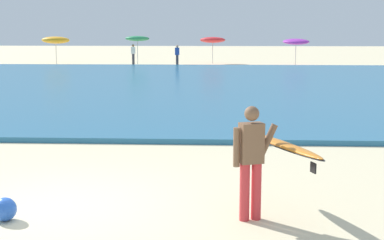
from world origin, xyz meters
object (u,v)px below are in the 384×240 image
object	(u,v)px
beach_umbrella_1	(137,39)
beachgoer_near_row_left	(133,54)
surfer_with_board	(265,152)
beach_umbrella_3	(296,42)
beach_umbrella_2	(213,40)
beachgoer_near_row_mid	(177,55)
beach_ball	(5,209)
beach_umbrella_0	(56,40)

from	to	relation	value
beach_umbrella_1	beachgoer_near_row_left	world-z (taller)	beach_umbrella_1
surfer_with_board	beach_umbrella_3	xyz separation A→B (m)	(5.22, 35.55, 0.77)
beach_umbrella_3	beach_umbrella_2	bearing A→B (deg)	169.70
beach_umbrella_1	beach_umbrella_2	size ratio (longest dim) A/B	1.04
beachgoer_near_row_left	beachgoer_near_row_mid	xyz separation A→B (m)	(3.58, -1.59, 0.00)
surfer_with_board	beach_umbrella_1	bearing A→B (deg)	101.38
surfer_with_board	beach_ball	bearing A→B (deg)	-175.59
beach_umbrella_1	beach_umbrella_2	distance (m)	6.02
beach_umbrella_3	beach_ball	bearing A→B (deg)	-104.24
beach_umbrella_2	beachgoer_near_row_left	bearing A→B (deg)	-167.11
beach_umbrella_2	beach_umbrella_3	xyz separation A→B (m)	(6.47, -1.18, -0.10)
beach_ball	surfer_with_board	bearing A→B (deg)	4.41
beach_umbrella_2	surfer_with_board	bearing A→B (deg)	-88.05
beach_umbrella_1	beach_umbrella_2	bearing A→B (deg)	12.29
beachgoer_near_row_left	beach_ball	bearing A→B (deg)	-84.26
beach_umbrella_1	beach_ball	bearing A→B (deg)	-84.79
beachgoer_near_row_left	beach_ball	size ratio (longest dim) A/B	4.44
beach_umbrella_1	beachgoer_near_row_left	xyz separation A→B (m)	(-0.32, -0.14, -1.17)
beach_umbrella_2	beach_umbrella_0	bearing A→B (deg)	-174.64
beach_umbrella_3	beachgoer_near_row_mid	size ratio (longest dim) A/B	1.31
beachgoer_near_row_left	beachgoer_near_row_mid	size ratio (longest dim) A/B	1.00
beach_umbrella_1	beach_umbrella_2	world-z (taller)	beach_umbrella_1
surfer_with_board	beachgoer_near_row_left	bearing A→B (deg)	101.93
beach_umbrella_0	beach_umbrella_3	distance (m)	18.88
beach_umbrella_0	beachgoer_near_row_mid	bearing A→B (deg)	-10.70
surfer_with_board	beachgoer_near_row_mid	size ratio (longest dim) A/B	1.60
beachgoer_near_row_left	beachgoer_near_row_mid	distance (m)	3.92
beach_umbrella_1	beachgoer_near_row_mid	world-z (taller)	beach_umbrella_1
beachgoer_near_row_left	beach_umbrella_3	bearing A→B (deg)	1.11
beach_umbrella_1	beach_ball	xyz separation A→B (m)	(3.26, -35.74, -1.84)
beach_ball	beach_umbrella_1	bearing A→B (deg)	95.21
surfer_with_board	beachgoer_near_row_mid	xyz separation A→B (m)	(-3.88, 33.72, -0.18)
beach_umbrella_0	beach_umbrella_3	bearing A→B (deg)	-0.04
beach_umbrella_0	beachgoer_near_row_left	bearing A→B (deg)	-2.38
beach_umbrella_2	beachgoer_near_row_left	size ratio (longest dim) A/B	1.38
beachgoer_near_row_mid	surfer_with_board	bearing A→B (deg)	-83.44
beach_umbrella_0	beachgoer_near_row_mid	size ratio (longest dim) A/B	1.41
beach_umbrella_1	beach_ball	world-z (taller)	beach_umbrella_1
beachgoer_near_row_mid	beach_ball	xyz separation A→B (m)	(0.00, -34.02, -0.67)
beach_umbrella_0	beach_umbrella_2	bearing A→B (deg)	5.36
beach_umbrella_0	beach_umbrella_3	size ratio (longest dim) A/B	1.08
beach_umbrella_0	beach_umbrella_1	xyz separation A→B (m)	(6.52, -0.12, 0.13)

